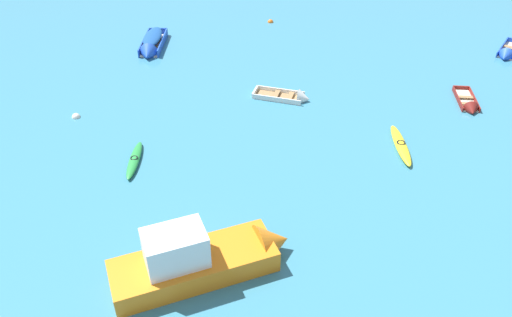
{
  "coord_description": "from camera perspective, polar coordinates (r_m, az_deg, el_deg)",
  "views": [
    {
      "loc": [
        3.71,
        1.7,
        14.87
      ],
      "look_at": [
        0.0,
        21.3,
        0.15
      ],
      "focal_mm": 36.54,
      "sensor_mm": 36.0,
      "label": 1
    }
  ],
  "objects": [
    {
      "name": "rowboat_blue_distant_center",
      "position": [
        36.21,
        -11.38,
        12.15
      ],
      "size": [
        1.93,
        4.47,
        1.2
      ],
      "color": "beige",
      "rests_on": "ground_plane"
    },
    {
      "name": "motor_launch_orange_outer_left",
      "position": [
        19.37,
        -5.59,
        -10.69
      ],
      "size": [
        6.69,
        5.1,
        2.61
      ],
      "color": "orange",
      "rests_on": "ground_plane"
    },
    {
      "name": "rowboat_white_far_back",
      "position": [
        29.78,
        4.18,
        6.67
      ],
      "size": [
        3.33,
        1.38,
        1.0
      ],
      "color": "#99754C",
      "rests_on": "ground_plane"
    },
    {
      "name": "kayak_yellow_far_left",
      "position": [
        26.67,
        15.56,
        1.44
      ],
      "size": [
        1.26,
        3.56,
        0.33
      ],
      "color": "yellow",
      "rests_on": "ground_plane"
    },
    {
      "name": "kayak_green_midfield_left",
      "position": [
        25.39,
        -13.17,
        -0.15
      ],
      "size": [
        1.01,
        3.04,
        0.29
      ],
      "color": "#288C3D",
      "rests_on": "ground_plane"
    },
    {
      "name": "mooring_buoy_trailing",
      "position": [
        29.78,
        -19.08,
        4.29
      ],
      "size": [
        0.45,
        0.45,
        0.45
      ],
      "primitive_type": "sphere",
      "color": "silver",
      "rests_on": "ground_plane"
    },
    {
      "name": "rowboat_blue_near_left",
      "position": [
        38.46,
        25.79,
        10.28
      ],
      "size": [
        2.27,
        3.51,
        0.99
      ],
      "color": "beige",
      "rests_on": "ground_plane"
    },
    {
      "name": "rowboat_maroon_midfield_right",
      "position": [
        31.21,
        22.32,
        5.3
      ],
      "size": [
        1.22,
        3.02,
        0.88
      ],
      "color": "beige",
      "rests_on": "ground_plane"
    },
    {
      "name": "mooring_buoy_midfield",
      "position": [
        40.21,
        1.59,
        14.7
      ],
      "size": [
        0.42,
        0.42,
        0.42
      ],
      "primitive_type": "sphere",
      "color": "orange",
      "rests_on": "ground_plane"
    }
  ]
}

